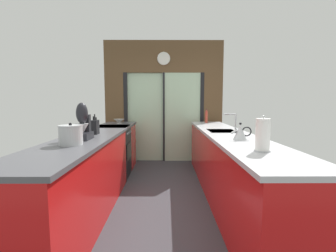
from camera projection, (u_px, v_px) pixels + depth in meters
ground_plane at (163, 190)px, 3.61m from camera, size 5.04×7.60×0.02m
back_wall_unit at (164, 94)px, 5.25m from camera, size 2.64×0.12×2.70m
left_counter_run at (93, 169)px, 3.09m from camera, size 0.62×3.80×0.92m
right_counter_run at (227, 165)px, 3.27m from camera, size 0.62×3.80×0.92m
sink_faucet at (234, 119)px, 3.46m from camera, size 0.19×0.02×0.26m
oven_range at (113, 152)px, 4.21m from camera, size 0.60×0.60×0.92m
mixing_bowl at (119, 121)px, 4.67m from camera, size 0.22×0.22×0.09m
knife_block at (95, 127)px, 3.10m from camera, size 0.08×0.14×0.27m
stand_mixer at (83, 125)px, 2.65m from camera, size 0.17×0.27×0.42m
stock_pot at (71, 135)px, 2.31m from camera, size 0.23×0.23×0.22m
kettle at (240, 132)px, 2.62m from camera, size 0.24×0.15×0.20m
soap_bottle at (206, 117)px, 4.84m from camera, size 0.05×0.05×0.29m
paper_towel_roll at (263, 135)px, 2.00m from camera, size 0.14×0.14×0.31m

